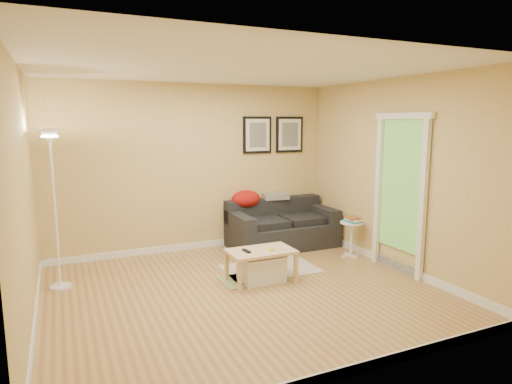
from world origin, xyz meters
TOP-DOWN VIEW (x-y plane):
  - floor at (0.00, 0.00)m, footprint 4.50×4.50m
  - ceiling at (0.00, 0.00)m, footprint 4.50×4.50m
  - wall_back at (0.00, 2.00)m, footprint 4.50×0.00m
  - wall_front at (0.00, -2.00)m, footprint 4.50×0.00m
  - wall_left at (-2.25, 0.00)m, footprint 0.00×4.00m
  - wall_right at (2.25, 0.00)m, footprint 0.00×4.00m
  - baseboard_back at (0.00, 1.99)m, footprint 4.50×0.02m
  - baseboard_front at (0.00, -1.99)m, footprint 4.50×0.02m
  - baseboard_left at (-2.24, 0.00)m, footprint 0.02×4.00m
  - baseboard_right at (2.24, 0.00)m, footprint 0.02×4.00m
  - sofa at (1.33, 1.53)m, footprint 1.70×0.90m
  - red_throw at (0.82, 1.85)m, footprint 0.48×0.36m
  - plaid_throw at (1.36, 1.86)m, footprint 0.45×0.32m
  - framed_print_left at (1.08, 1.98)m, footprint 0.50×0.04m
  - framed_print_right at (1.68, 1.98)m, footprint 0.50×0.04m
  - area_rug at (0.65, 0.60)m, footprint 1.25×0.85m
  - green_runner at (0.21, 0.34)m, footprint 0.70×0.50m
  - coffee_table at (0.33, 0.22)m, footprint 0.85×0.54m
  - remote_control at (0.14, 0.22)m, footprint 0.07×0.16m
  - tape_roll at (0.45, 0.14)m, footprint 0.07×0.07m
  - storage_bin at (0.35, 0.23)m, footprint 0.56×0.41m
  - side_table at (2.02, 0.62)m, footprint 0.35×0.35m
  - book_stack at (2.03, 0.61)m, footprint 0.23×0.28m
  - floor_lamp at (-2.00, 1.03)m, footprint 0.25×0.25m
  - doorway at (2.20, -0.15)m, footprint 0.12×1.01m

SIDE VIEW (x-z plane):
  - floor at x=0.00m, z-range 0.00..0.00m
  - area_rug at x=0.65m, z-range 0.00..0.01m
  - green_runner at x=0.21m, z-range 0.00..0.01m
  - baseboard_back at x=0.00m, z-range 0.00..0.10m
  - baseboard_front at x=0.00m, z-range 0.00..0.10m
  - baseboard_left at x=-2.24m, z-range 0.00..0.10m
  - baseboard_right at x=2.24m, z-range 0.00..0.10m
  - storage_bin at x=0.35m, z-range 0.00..0.34m
  - coffee_table at x=0.33m, z-range 0.00..0.41m
  - side_table at x=2.02m, z-range 0.00..0.53m
  - sofa at x=1.33m, z-range 0.00..0.75m
  - remote_control at x=0.14m, z-range 0.41..0.43m
  - tape_roll at x=0.45m, z-range 0.41..0.44m
  - book_stack at x=2.03m, z-range 0.53..0.61m
  - red_throw at x=0.82m, z-range 0.63..0.91m
  - plaid_throw at x=1.36m, z-range 0.73..0.83m
  - floor_lamp at x=-2.00m, z-range -0.05..1.90m
  - doorway at x=2.20m, z-range -0.04..2.09m
  - wall_back at x=0.00m, z-range -0.95..3.55m
  - wall_front at x=0.00m, z-range -0.95..3.55m
  - wall_left at x=-2.25m, z-range -0.70..3.30m
  - wall_right at x=2.25m, z-range -0.70..3.30m
  - framed_print_left at x=1.08m, z-range 1.50..2.10m
  - framed_print_right at x=1.68m, z-range 1.50..2.10m
  - ceiling at x=0.00m, z-range 2.60..2.60m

